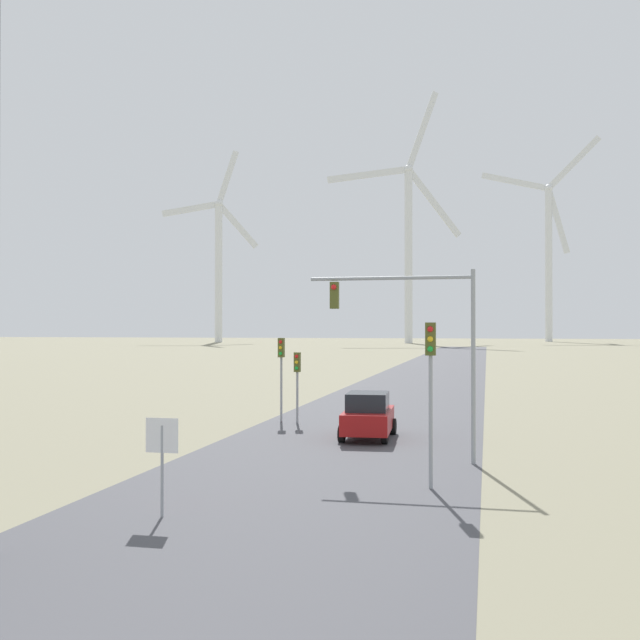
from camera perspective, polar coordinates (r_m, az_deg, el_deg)
name	(u,v)px	position (r m, az deg, el deg)	size (l,w,h in m)	color
road_surface	(413,389)	(53.96, 7.12, -5.24)	(10.00, 240.00, 0.01)	#47474C
stop_sign_near	(162,448)	(17.93, -11.94, -9.53)	(0.81, 0.07, 2.30)	#93999E
traffic_light_post_near_left	(297,371)	(34.36, -1.75, -3.92)	(0.28, 0.34, 3.26)	#93999E
traffic_light_post_near_right	(431,368)	(20.64, 8.42, -3.61)	(0.28, 0.33, 4.53)	#93999E
traffic_light_post_mid_left	(281,360)	(34.92, -2.97, -3.09)	(0.28, 0.34, 3.91)	#93999E
traffic_light_mast_overhead	(415,323)	(24.66, 7.24, -0.25)	(5.44, 0.35, 6.27)	#93999E
car_approaching	(368,415)	(29.87, 3.69, -7.27)	(2.05, 4.20, 1.83)	maroon
wind_turbine_far_left	(219,257)	(224.80, -7.73, 4.79)	(25.73, 13.19, 57.37)	silver
wind_turbine_left	(409,234)	(212.48, 6.76, 6.51)	(35.62, 17.99, 71.48)	silver
wind_turbine_center	(549,247)	(243.67, 17.03, 5.36)	(35.86, 3.72, 63.10)	silver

